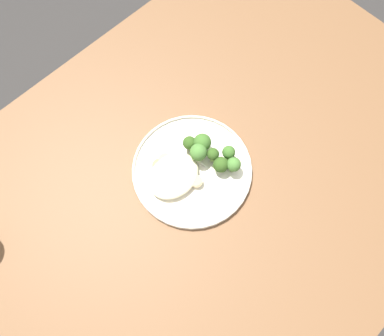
% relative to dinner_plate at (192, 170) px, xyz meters
% --- Properties ---
extents(ground, '(6.00, 6.00, 0.00)m').
position_rel_dinner_plate_xyz_m(ground, '(0.01, -0.03, -0.75)').
color(ground, '#2D2B28').
extents(wooden_dining_table, '(1.40, 1.00, 0.74)m').
position_rel_dinner_plate_xyz_m(wooden_dining_table, '(0.01, -0.03, -0.09)').
color(wooden_dining_table, brown).
rests_on(wooden_dining_table, ground).
extents(dinner_plate, '(0.29, 0.29, 0.02)m').
position_rel_dinner_plate_xyz_m(dinner_plate, '(0.00, 0.00, 0.00)').
color(dinner_plate, beige).
rests_on(dinner_plate, wooden_dining_table).
extents(noodle_bed, '(0.13, 0.10, 0.03)m').
position_rel_dinner_plate_xyz_m(noodle_bed, '(-0.05, 0.02, 0.02)').
color(noodle_bed, beige).
rests_on(noodle_bed, dinner_plate).
extents(seared_scallop_right_edge, '(0.03, 0.03, 0.01)m').
position_rel_dinner_plate_xyz_m(seared_scallop_right_edge, '(-0.05, -0.00, 0.01)').
color(seared_scallop_right_edge, '#E5C689').
rests_on(seared_scallop_right_edge, dinner_plate).
extents(seared_scallop_tilted_round, '(0.03, 0.03, 0.02)m').
position_rel_dinner_plate_xyz_m(seared_scallop_tilted_round, '(-0.02, -0.03, 0.01)').
color(seared_scallop_tilted_round, beige).
rests_on(seared_scallop_tilted_round, dinner_plate).
extents(seared_scallop_rear_pale, '(0.03, 0.03, 0.02)m').
position_rel_dinner_plate_xyz_m(seared_scallop_rear_pale, '(-0.03, 0.06, 0.01)').
color(seared_scallop_rear_pale, beige).
rests_on(seared_scallop_rear_pale, dinner_plate).
extents(seared_scallop_tiny_bay, '(0.04, 0.04, 0.02)m').
position_rel_dinner_plate_xyz_m(seared_scallop_tiny_bay, '(-0.05, 0.06, 0.01)').
color(seared_scallop_tiny_bay, '#DBB77A').
rests_on(seared_scallop_tiny_bay, dinner_plate).
extents(seared_scallop_on_noodles, '(0.02, 0.02, 0.01)m').
position_rel_dinner_plate_xyz_m(seared_scallop_on_noodles, '(-0.03, 0.00, 0.01)').
color(seared_scallop_on_noodles, beige).
rests_on(seared_scallop_on_noodles, dinner_plate).
extents(broccoli_floret_center_pile, '(0.03, 0.03, 0.05)m').
position_rel_dinner_plate_xyz_m(broccoli_floret_center_pile, '(0.05, -0.02, 0.04)').
color(broccoli_floret_center_pile, '#89A356').
rests_on(broccoli_floret_center_pile, dinner_plate).
extents(broccoli_floret_right_tilted, '(0.03, 0.03, 0.05)m').
position_rel_dinner_plate_xyz_m(broccoli_floret_right_tilted, '(0.03, 0.04, 0.03)').
color(broccoli_floret_right_tilted, '#89A356').
rests_on(broccoli_floret_right_tilted, dinner_plate).
extents(broccoli_floret_front_edge, '(0.03, 0.03, 0.05)m').
position_rel_dinner_plate_xyz_m(broccoli_floret_front_edge, '(0.08, -0.04, 0.03)').
color(broccoli_floret_front_edge, '#7A994C').
rests_on(broccoli_floret_front_edge, dinner_plate).
extents(broccoli_floret_rear_charred, '(0.04, 0.04, 0.06)m').
position_rel_dinner_plate_xyz_m(broccoli_floret_rear_charred, '(0.03, 0.01, 0.04)').
color(broccoli_floret_rear_charred, '#89A356').
rests_on(broccoli_floret_rear_charred, dinner_plate).
extents(broccoli_floret_tall_stalk, '(0.04, 0.04, 0.05)m').
position_rel_dinner_plate_xyz_m(broccoli_floret_tall_stalk, '(0.05, -0.05, 0.03)').
color(broccoli_floret_tall_stalk, '#89A356').
rests_on(broccoli_floret_tall_stalk, dinner_plate).
extents(broccoli_floret_split_head, '(0.04, 0.04, 0.06)m').
position_rel_dinner_plate_xyz_m(broccoli_floret_split_head, '(0.05, 0.02, 0.04)').
color(broccoli_floret_split_head, '#89A356').
rests_on(broccoli_floret_split_head, dinner_plate).
extents(broccoli_floret_left_leaning, '(0.03, 0.03, 0.05)m').
position_rel_dinner_plate_xyz_m(broccoli_floret_left_leaning, '(0.07, -0.07, 0.03)').
color(broccoli_floret_left_leaning, '#89A356').
rests_on(broccoli_floret_left_leaning, dinner_plate).
extents(onion_sliver_short_strip, '(0.01, 0.04, 0.00)m').
position_rel_dinner_plate_xyz_m(onion_sliver_short_strip, '(0.03, -0.00, 0.01)').
color(onion_sliver_short_strip, silver).
rests_on(onion_sliver_short_strip, dinner_plate).
extents(onion_sliver_pale_crescent, '(0.02, 0.04, 0.00)m').
position_rel_dinner_plate_xyz_m(onion_sliver_pale_crescent, '(-0.00, -0.02, 0.01)').
color(onion_sliver_pale_crescent, silver).
rests_on(onion_sliver_pale_crescent, dinner_plate).
extents(onion_sliver_curled_piece, '(0.02, 0.05, 0.00)m').
position_rel_dinner_plate_xyz_m(onion_sliver_curled_piece, '(0.07, 0.02, 0.01)').
color(onion_sliver_curled_piece, silver).
rests_on(onion_sliver_curled_piece, dinner_plate).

